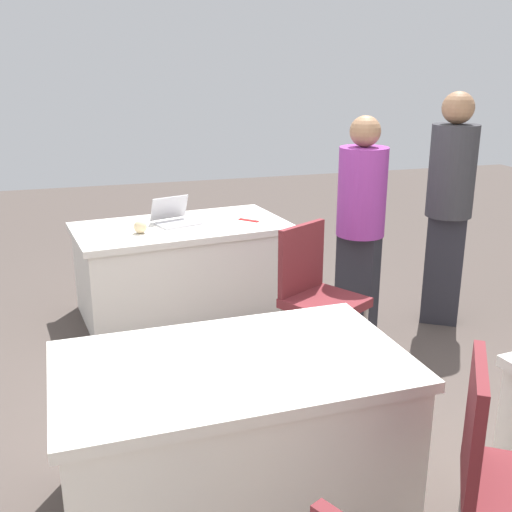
% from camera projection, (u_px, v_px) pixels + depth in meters
% --- Properties ---
extents(ground_plane, '(14.40, 14.40, 0.00)m').
position_uv_depth(ground_plane, '(273.00, 391.00, 3.83)').
color(ground_plane, '#4C423D').
extents(table_foreground, '(1.75, 1.08, 0.73)m').
position_uv_depth(table_foreground, '(183.00, 268.00, 4.98)').
color(table_foreground, silver).
rests_on(table_foreground, ground).
extents(table_mid_left, '(1.55, 0.94, 0.73)m').
position_uv_depth(table_mid_left, '(233.00, 433.00, 2.76)').
color(table_mid_left, silver).
rests_on(table_mid_left, ground).
extents(chair_near_front, '(0.61, 0.61, 0.97)m').
position_uv_depth(chair_near_front, '(507.00, 475.00, 2.17)').
color(chair_near_front, '#9E9993').
rests_on(chair_near_front, ground).
extents(chair_aisle, '(0.60, 0.60, 0.97)m').
position_uv_depth(chair_aisle, '(316.00, 290.00, 3.95)').
color(chair_aisle, '#9E9993').
rests_on(chair_aisle, ground).
extents(person_presenter, '(0.48, 0.48, 1.62)m').
position_uv_depth(person_presenter, '(361.00, 219.00, 4.34)').
color(person_presenter, '#26262D').
rests_on(person_presenter, ground).
extents(person_attendee_browsing, '(0.47, 0.47, 1.76)m').
position_uv_depth(person_attendee_browsing, '(450.00, 198.00, 4.58)').
color(person_attendee_browsing, '#26262D').
rests_on(person_attendee_browsing, ground).
extents(laptop_silver, '(0.39, 0.38, 0.21)m').
position_uv_depth(laptop_silver, '(175.00, 219.00, 4.90)').
color(laptop_silver, silver).
rests_on(laptop_silver, table_foreground).
extents(yarn_ball, '(0.10, 0.10, 0.10)m').
position_uv_depth(yarn_ball, '(140.00, 227.00, 4.61)').
color(yarn_ball, beige).
rests_on(yarn_ball, table_foreground).
extents(scissors_red, '(0.15, 0.16, 0.01)m').
position_uv_depth(scissors_red, '(249.00, 220.00, 4.99)').
color(scissors_red, red).
rests_on(scissors_red, table_foreground).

